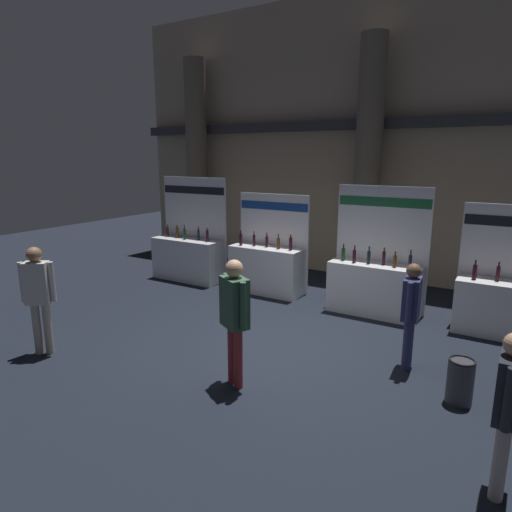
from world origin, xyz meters
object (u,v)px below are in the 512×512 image
at_px(trash_bin, 460,381).
at_px(visitor_3, 38,292).
at_px(visitor_0, 235,311).
at_px(exhibitor_booth_3, 506,304).
at_px(exhibitor_booth_2, 375,283).
at_px(exhibitor_booth_0, 188,255).
at_px(exhibitor_booth_1, 267,266).
at_px(visitor_6, 411,307).
at_px(visitor_2, 508,402).

distance_m(trash_bin, visitor_3, 6.10).
bearing_deg(visitor_0, exhibitor_booth_3, -98.67).
distance_m(exhibitor_booth_2, visitor_0, 3.84).
height_order(visitor_0, visitor_3, visitor_0).
distance_m(exhibitor_booth_0, exhibitor_booth_1, 2.21).
bearing_deg(trash_bin, exhibitor_booth_3, 82.56).
xyz_separation_m(exhibitor_booth_2, exhibitor_booth_3, (2.25, 0.08, -0.05)).
xyz_separation_m(exhibitor_booth_2, visitor_3, (-3.89, -4.49, 0.40)).
bearing_deg(exhibitor_booth_1, trash_bin, -32.22).
relative_size(exhibitor_booth_1, visitor_3, 1.29).
height_order(exhibitor_booth_0, visitor_0, exhibitor_booth_0).
distance_m(exhibitor_booth_0, exhibitor_booth_3, 6.95).
bearing_deg(visitor_3, exhibitor_booth_1, 39.73).
height_order(exhibitor_booth_0, exhibitor_booth_3, exhibitor_booth_0).
relative_size(visitor_0, visitor_6, 1.11).
relative_size(trash_bin, visitor_2, 0.37).
bearing_deg(exhibitor_booth_3, visitor_6, -118.64).
bearing_deg(exhibitor_booth_3, visitor_2, -87.91).
distance_m(trash_bin, visitor_0, 2.97).
bearing_deg(visitor_6, exhibitor_booth_2, 24.23).
bearing_deg(exhibitor_booth_0, visitor_2, -30.28).
bearing_deg(visitor_0, exhibitor_booth_1, -36.28).
relative_size(exhibitor_booth_0, visitor_0, 1.44).
distance_m(exhibitor_booth_2, exhibitor_booth_3, 2.25).
bearing_deg(exhibitor_booth_1, exhibitor_booth_0, -177.68).
height_order(exhibitor_booth_0, trash_bin, exhibitor_booth_0).
bearing_deg(trash_bin, visitor_3, -162.36).
bearing_deg(visitor_3, visitor_2, -30.08).
relative_size(exhibitor_booth_2, visitor_6, 1.57).
bearing_deg(visitor_2, exhibitor_booth_3, -177.17).
distance_m(exhibitor_booth_0, visitor_6, 6.16).
height_order(exhibitor_booth_2, trash_bin, exhibitor_booth_2).
bearing_deg(visitor_2, exhibitor_booth_0, -119.54).
xyz_separation_m(exhibitor_booth_3, visitor_6, (-1.14, -2.09, 0.36)).
height_order(exhibitor_booth_1, visitor_0, exhibitor_booth_1).
distance_m(visitor_2, visitor_6, 2.48).
xyz_separation_m(visitor_0, visitor_6, (1.87, 1.73, -0.13)).
relative_size(exhibitor_booth_0, visitor_3, 1.47).
distance_m(exhibitor_booth_2, visitor_6, 2.32).
bearing_deg(exhibitor_booth_1, visitor_0, -65.90).
bearing_deg(trash_bin, exhibitor_booth_0, 157.94).
relative_size(exhibitor_booth_0, exhibitor_booth_2, 1.02).
distance_m(exhibitor_booth_3, visitor_3, 7.66).
distance_m(trash_bin, visitor_2, 1.69).
relative_size(exhibitor_booth_3, trash_bin, 3.79).
relative_size(exhibitor_booth_0, visitor_6, 1.60).
height_order(exhibitor_booth_1, visitor_2, exhibitor_booth_1).
xyz_separation_m(exhibitor_booth_1, exhibitor_booth_3, (4.74, -0.02, -0.03)).
height_order(exhibitor_booth_0, visitor_6, exhibitor_booth_0).
xyz_separation_m(trash_bin, visitor_0, (-2.66, -1.09, 0.76)).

